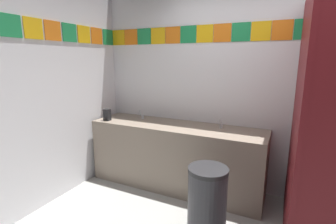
% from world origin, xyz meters
% --- Properties ---
extents(wall_back, '(4.43, 0.09, 2.88)m').
position_xyz_m(wall_back, '(0.00, 1.46, 1.45)').
color(wall_back, silver).
rests_on(wall_back, ground_plane).
extents(wall_side, '(0.09, 2.85, 2.88)m').
position_xyz_m(wall_side, '(-2.25, 0.00, 1.45)').
color(wall_side, silver).
rests_on(wall_side, ground_plane).
extents(vanity_counter, '(2.26, 0.61, 0.84)m').
position_xyz_m(vanity_counter, '(-1.03, 1.12, 0.43)').
color(vanity_counter, gray).
rests_on(vanity_counter, ground_plane).
extents(faucet_left, '(0.04, 0.10, 0.14)m').
position_xyz_m(faucet_left, '(-1.60, 1.21, 0.90)').
color(faucet_left, silver).
rests_on(faucet_left, vanity_counter).
extents(faucet_right, '(0.04, 0.10, 0.14)m').
position_xyz_m(faucet_right, '(-0.47, 1.21, 0.90)').
color(faucet_right, silver).
rests_on(faucet_right, vanity_counter).
extents(soap_dispenser, '(0.09, 0.09, 0.16)m').
position_xyz_m(soap_dispenser, '(-1.99, 0.94, 0.92)').
color(soap_dispenser, black).
rests_on(soap_dispenser, vanity_counter).
extents(stall_divider, '(0.92, 1.46, 2.25)m').
position_xyz_m(stall_divider, '(0.48, 0.44, 1.12)').
color(stall_divider, maroon).
rests_on(stall_divider, ground_plane).
extents(trash_bin, '(0.38, 0.38, 0.70)m').
position_xyz_m(trash_bin, '(-0.37, 0.37, 0.35)').
color(trash_bin, '#333338').
rests_on(trash_bin, ground_plane).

